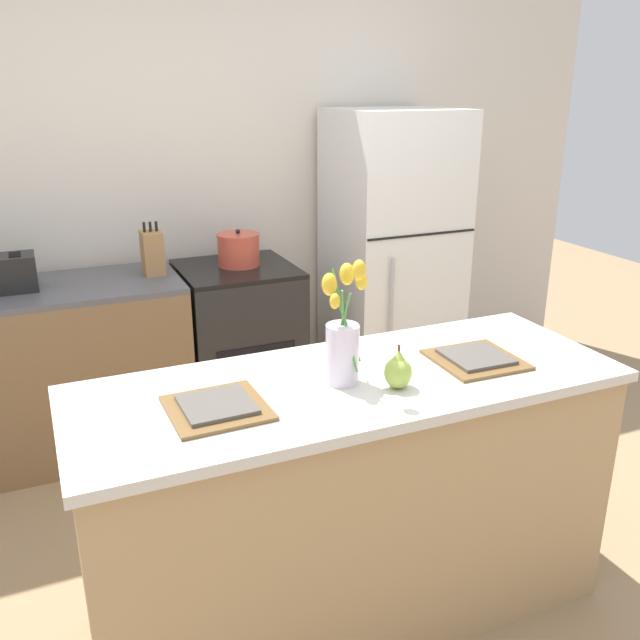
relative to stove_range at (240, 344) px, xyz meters
The scene contains 13 objects.
ground_plane 1.66m from the stove_range, 93.58° to the right, with size 10.00×10.00×0.00m, color #997A56.
back_wall 1.00m from the stove_range, 104.01° to the left, with size 5.20×0.08×2.70m.
kitchen_island 1.60m from the stove_range, 93.58° to the right, with size 1.80×0.66×0.92m.
back_counter 1.16m from the stove_range, behind, with size 1.68×0.60×0.89m.
stove_range is the anchor object (origin of this frame).
refrigerator 1.03m from the stove_range, ahead, with size 0.68×0.67×1.68m.
flower_vase 1.73m from the stove_range, 94.83° to the right, with size 0.15×0.16×0.42m.
pear_figurine 1.80m from the stove_range, 89.84° to the right, with size 0.09×0.09×0.14m.
plate_setting_left 1.80m from the stove_range, 108.69° to the right, with size 0.29×0.29×0.02m.
plate_setting_right 1.75m from the stove_range, 77.79° to the right, with size 0.29×0.29×0.02m.
toaster 1.23m from the stove_range, behind, with size 0.28×0.18×0.17m.
cooking_pot 0.53m from the stove_range, 44.25° to the left, with size 0.23×0.23×0.20m.
knife_block 0.70m from the stove_range, behind, with size 0.10×0.14×0.27m.
Camera 1 is at (-0.89, -1.79, 1.83)m, focal length 38.00 mm.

